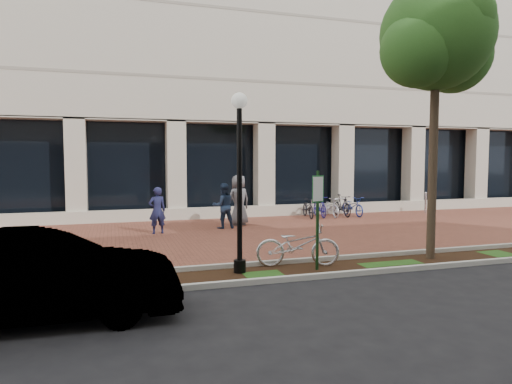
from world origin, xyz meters
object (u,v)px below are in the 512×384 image
object	(u,v)px
pedestrian_right	(239,200)
bollard	(425,202)
locked_bicycle	(298,245)
sedan_near_curb	(38,277)
bike_rack_cluster	(331,207)
pedestrian_left	(157,211)
parking_sign	(318,207)
street_tree	(437,42)
pedestrian_mid	(223,206)
lamppost	(239,172)

from	to	relation	value
pedestrian_right	bollard	xyz separation A→B (m)	(9.57, 1.18, -0.47)
locked_bicycle	pedestrian_right	size ratio (longest dim) A/B	1.01
sedan_near_curb	bike_rack_cluster	bearing A→B (deg)	-43.23
pedestrian_left	pedestrian_right	bearing A→B (deg)	-169.57
parking_sign	bollard	world-z (taller)	parking_sign
street_tree	locked_bicycle	size ratio (longest dim) A/B	3.54
pedestrian_mid	pedestrian_right	xyz separation A→B (m)	(0.76, 0.62, 0.15)
pedestrian_mid	bike_rack_cluster	distance (m)	5.74
parking_sign	lamppost	world-z (taller)	lamppost
pedestrian_right	bollard	size ratio (longest dim) A/B	1.93
parking_sign	lamppost	bearing A→B (deg)	152.54
street_tree	sedan_near_curb	size ratio (longest dim) A/B	1.62
street_tree	bollard	world-z (taller)	street_tree
lamppost	locked_bicycle	world-z (taller)	lamppost
bollard	sedan_near_curb	bearing A→B (deg)	-145.87
lamppost	pedestrian_mid	xyz separation A→B (m)	(1.19, 6.57, -1.45)
parking_sign	pedestrian_mid	xyz separation A→B (m)	(-0.60, 6.88, -0.64)
street_tree	sedan_near_curb	xyz separation A→B (m)	(-9.04, -2.03, -4.80)
locked_bicycle	lamppost	bearing A→B (deg)	111.13
parking_sign	pedestrian_mid	distance (m)	6.94
bike_rack_cluster	sedan_near_curb	size ratio (longest dim) A/B	0.67
pedestrian_left	pedestrian_right	distance (m)	3.41
lamppost	sedan_near_curb	distance (m)	4.67
locked_bicycle	pedestrian_left	bearing A→B (deg)	39.84
street_tree	pedestrian_left	world-z (taller)	street_tree
locked_bicycle	pedestrian_left	xyz separation A→B (m)	(-2.76, 5.91, 0.29)
street_tree	pedestrian_mid	size ratio (longest dim) A/B	4.21
pedestrian_right	bike_rack_cluster	distance (m)	4.84
locked_bicycle	sedan_near_curb	distance (m)	5.82
locked_bicycle	bike_rack_cluster	world-z (taller)	locked_bicycle
pedestrian_left	bike_rack_cluster	xyz separation A→B (m)	(7.85, 2.41, -0.35)
locked_bicycle	pedestrian_left	world-z (taller)	pedestrian_left
bollard	sedan_near_curb	size ratio (longest dim) A/B	0.23
parking_sign	pedestrian_right	bearing A→B (deg)	71.39
pedestrian_mid	pedestrian_right	distance (m)	0.99
street_tree	pedestrian_right	world-z (taller)	street_tree
parking_sign	pedestrian_mid	size ratio (longest dim) A/B	1.37
pedestrian_left	bollard	size ratio (longest dim) A/B	1.59
pedestrian_left	locked_bicycle	bearing A→B (deg)	106.32
street_tree	bollard	bearing A→B (deg)	52.91
bollard	bike_rack_cluster	distance (m)	4.94
pedestrian_mid	locked_bicycle	bearing A→B (deg)	90.30
parking_sign	pedestrian_left	xyz separation A→B (m)	(-3.05, 6.39, -0.67)
lamppost	pedestrian_left	xyz separation A→B (m)	(-1.27, 6.07, -1.48)
locked_bicycle	bike_rack_cluster	bearing A→B (deg)	-16.68
bike_rack_cluster	sedan_near_curb	xyz separation A→B (m)	(-10.46, -10.55, 0.26)
street_tree	pedestrian_mid	bearing A→B (deg)	121.01
street_tree	bike_rack_cluster	world-z (taller)	street_tree
locked_bicycle	pedestrian_right	bearing A→B (deg)	11.08
locked_bicycle	street_tree	bearing A→B (deg)	-78.49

